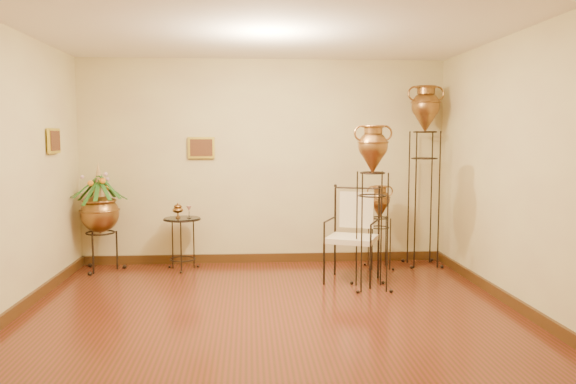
{
  "coord_description": "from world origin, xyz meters",
  "views": [
    {
      "loc": [
        -0.21,
        -5.24,
        1.74
      ],
      "look_at": [
        0.25,
        1.3,
        1.1
      ],
      "focal_mm": 35.0,
      "sensor_mm": 36.0,
      "label": 1
    }
  ],
  "objects": [
    {
      "name": "planter_urn",
      "position": [
        -2.15,
        2.15,
        0.81
      ],
      "size": [
        0.95,
        0.95,
        1.45
      ],
      "rotation": [
        0.0,
        0.0,
        0.26
      ],
      "color": "black",
      "rests_on": "ground"
    },
    {
      "name": "armchair",
      "position": [
        1.03,
        1.35,
        0.57
      ],
      "size": [
        0.82,
        0.8,
        1.14
      ],
      "rotation": [
        0.0,
        0.0,
        -0.41
      ],
      "color": "black",
      "rests_on": "ground"
    },
    {
      "name": "side_table",
      "position": [
        -1.09,
        2.11,
        0.36
      ],
      "size": [
        0.6,
        0.6,
        0.87
      ],
      "rotation": [
        0.0,
        0.0,
        -0.34
      ],
      "color": "black",
      "rests_on": "ground"
    },
    {
      "name": "amphora_short",
      "position": [
        1.52,
        2.03,
        0.56
      ],
      "size": [
        0.41,
        0.41,
        1.13
      ],
      "rotation": [
        0.0,
        0.0,
        -0.23
      ],
      "color": "black",
      "rests_on": "ground"
    },
    {
      "name": "amphora_mid",
      "position": [
        1.19,
        1.01,
        0.96
      ],
      "size": [
        0.45,
        0.45,
        1.91
      ],
      "rotation": [
        0.0,
        0.0,
        0.06
      ],
      "color": "black",
      "rests_on": "ground"
    },
    {
      "name": "amphora_tall",
      "position": [
        2.15,
        2.15,
        1.25
      ],
      "size": [
        0.62,
        0.62,
        2.45
      ],
      "rotation": [
        0.0,
        0.0,
        0.35
      ],
      "color": "black",
      "rests_on": "ground"
    },
    {
      "name": "room_shell",
      "position": [
        -0.01,
        0.01,
        1.73
      ],
      "size": [
        5.02,
        5.02,
        2.81
      ],
      "color": "beige",
      "rests_on": "ground"
    },
    {
      "name": "ground",
      "position": [
        0.0,
        0.0,
        0.0
      ],
      "size": [
        5.0,
        5.0,
        0.0
      ],
      "primitive_type": "plane",
      "color": "#591E15",
      "rests_on": "ground"
    }
  ]
}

